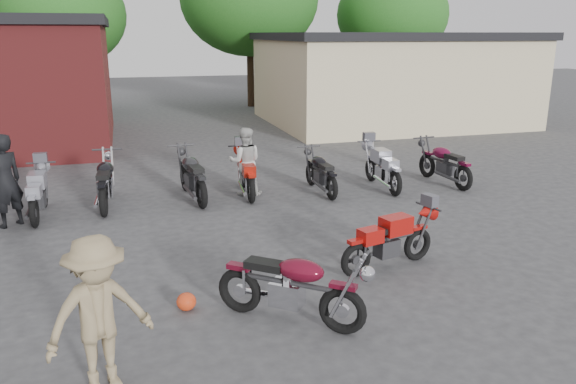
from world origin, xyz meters
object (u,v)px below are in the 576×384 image
object	(u,v)px
person_light	(245,162)
person_tan	(99,316)
sportbike	(390,238)
row_bike_5	(321,170)
row_bike_3	(192,173)
row_bike_4	(246,171)
row_bike_7	(444,161)
helmet	(186,302)
row_bike_2	(106,179)
row_bike_1	(38,191)
vintage_motorcycle	(292,282)
person_dark	(5,181)
row_bike_6	(382,165)

from	to	relation	value
person_light	person_tan	xyz separation A→B (m)	(-3.08, -7.09, 0.07)
sportbike	row_bike_5	bearing A→B (deg)	69.84
row_bike_3	row_bike_5	distance (m)	3.06
row_bike_4	row_bike_7	size ratio (longest dim) A/B	0.97
person_tan	row_bike_7	distance (m)	10.57
helmet	row_bike_4	size ratio (longest dim) A/B	0.14
sportbike	person_tan	size ratio (longest dim) A/B	1.02
sportbike	row_bike_2	distance (m)	6.68
person_light	row_bike_3	distance (m)	1.28
row_bike_1	row_bike_4	bearing A→B (deg)	-83.95
vintage_motorcycle	row_bike_7	xyz separation A→B (m)	(5.82, 5.87, -0.00)
person_light	row_bike_3	world-z (taller)	person_light
person_dark	row_bike_3	xyz separation A→B (m)	(3.75, 0.91, -0.31)
helmet	row_bike_2	size ratio (longest dim) A/B	0.13
vintage_motorcycle	row_bike_6	world-z (taller)	vintage_motorcycle
row_bike_4	row_bike_7	world-z (taller)	row_bike_7
sportbike	row_bike_7	size ratio (longest dim) A/B	0.89
person_dark	row_bike_7	world-z (taller)	person_dark
person_tan	row_bike_5	distance (m)	8.35
row_bike_3	row_bike_4	size ratio (longest dim) A/B	1.09
row_bike_1	row_bike_7	world-z (taller)	row_bike_7
row_bike_2	row_bike_6	xyz separation A→B (m)	(6.56, -0.34, -0.04)
row_bike_2	person_light	bearing A→B (deg)	-85.99
row_bike_5	row_bike_7	distance (m)	3.32
row_bike_2	row_bike_3	bearing A→B (deg)	-86.23
row_bike_3	row_bike_7	world-z (taller)	row_bike_3
person_tan	helmet	bearing A→B (deg)	35.29
vintage_motorcycle	row_bike_5	distance (m)	6.47
person_light	row_bike_1	distance (m)	4.55
row_bike_1	row_bike_5	world-z (taller)	row_bike_1
person_dark	row_bike_7	size ratio (longest dim) A/B	0.92
sportbike	person_light	size ratio (longest dim) A/B	1.11
sportbike	helmet	world-z (taller)	sportbike
person_light	row_bike_2	size ratio (longest dim) A/B	0.76
person_dark	row_bike_3	distance (m)	3.87
person_dark	row_bike_3	bearing A→B (deg)	153.37
sportbike	row_bike_6	distance (m)	5.02
person_dark	row_bike_2	size ratio (longest dim) A/B	0.87
sportbike	row_bike_4	bearing A→B (deg)	90.16
person_light	row_bike_7	world-z (taller)	person_light
vintage_motorcycle	row_bike_2	world-z (taller)	row_bike_2
person_tan	row_bike_6	world-z (taller)	person_tan
person_light	row_bike_1	bearing A→B (deg)	17.59
sportbike	person_light	xyz separation A→B (m)	(-1.34, 4.96, 0.29)
sportbike	row_bike_3	xyz separation A→B (m)	(-2.60, 4.94, 0.10)
row_bike_1	person_light	bearing A→B (deg)	-84.09
vintage_motorcycle	row_bike_3	world-z (taller)	row_bike_3
person_dark	row_bike_1	size ratio (longest dim) A/B	0.98
person_dark	row_bike_7	distance (m)	10.13
row_bike_2	person_dark	bearing A→B (deg)	119.36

